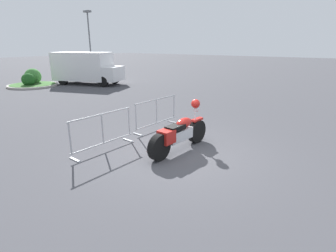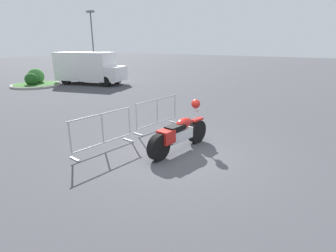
# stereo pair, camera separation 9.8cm
# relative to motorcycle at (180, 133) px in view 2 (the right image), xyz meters

# --- Properties ---
(ground_plane) EXTENTS (120.00, 120.00, 0.00)m
(ground_plane) POSITION_rel_motorcycle_xyz_m (-0.23, -0.16, -0.52)
(ground_plane) COLOR #424247
(motorcycle) EXTENTS (2.41, 0.44, 1.36)m
(motorcycle) POSITION_rel_motorcycle_xyz_m (0.00, 0.00, 0.00)
(motorcycle) COLOR black
(motorcycle) RESTS_ON ground
(crowd_barrier_near) EXTENTS (2.09, 0.56, 1.07)m
(crowd_barrier_near) POSITION_rel_motorcycle_xyz_m (-1.23, 1.78, 0.03)
(crowd_barrier_near) COLOR #9EA0A5
(crowd_barrier_near) RESTS_ON ground
(crowd_barrier_far) EXTENTS (2.09, 0.56, 1.07)m
(crowd_barrier_far) POSITION_rel_motorcycle_xyz_m (1.23, 1.78, 0.03)
(crowd_barrier_far) COLOR #9EA0A5
(crowd_barrier_far) RESTS_ON ground
(delivery_van) EXTENTS (3.49, 5.36, 2.31)m
(delivery_van) POSITION_rel_motorcycle_xyz_m (6.69, 12.64, 0.72)
(delivery_van) COLOR white
(delivery_van) RESTS_ON ground
(planter_island) EXTENTS (3.28, 3.28, 1.19)m
(planter_island) POSITION_rel_motorcycle_xyz_m (3.86, 15.12, -0.15)
(planter_island) COLOR #ADA89E
(planter_island) RESTS_ON ground
(street_lamp) EXTENTS (0.36, 0.70, 5.68)m
(street_lamp) POSITION_rel_motorcycle_xyz_m (10.31, 16.47, 3.19)
(street_lamp) COLOR #595B60
(street_lamp) RESTS_ON ground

